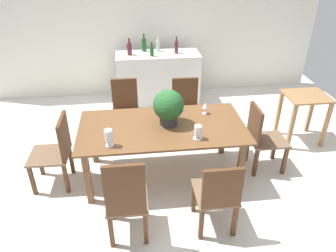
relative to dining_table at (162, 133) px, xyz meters
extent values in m
plane|color=silver|center=(0.00, 0.07, -0.64)|extent=(7.04, 7.04, 0.00)
cube|color=silver|center=(0.00, 2.67, 0.66)|extent=(6.40, 0.10, 2.60)
cube|color=brown|center=(0.00, 0.00, 0.08)|extent=(2.00, 1.02, 0.03)
cube|color=brown|center=(-0.89, -0.40, -0.29)|extent=(0.07, 0.07, 0.71)
cube|color=brown|center=(0.89, -0.40, -0.29)|extent=(0.07, 0.07, 0.71)
cube|color=brown|center=(-0.89, 0.40, -0.29)|extent=(0.07, 0.07, 0.71)
cube|color=brown|center=(0.89, 0.40, -0.29)|extent=(0.07, 0.07, 0.71)
cube|color=#4C2D19|center=(-0.28, -0.70, -0.44)|extent=(0.04, 0.04, 0.42)
cube|color=#4C2D19|center=(-0.62, -0.70, -0.44)|extent=(0.04, 0.04, 0.42)
cube|color=#4C2D19|center=(-0.28, -1.07, -0.44)|extent=(0.04, 0.04, 0.42)
cube|color=#4C2D19|center=(-0.62, -1.07, -0.44)|extent=(0.04, 0.04, 0.42)
cube|color=brown|center=(-0.45, -0.88, -0.22)|extent=(0.41, 0.45, 0.03)
cube|color=#4C2D19|center=(-0.45, -1.08, 0.08)|extent=(0.38, 0.04, 0.58)
cube|color=#4C2D19|center=(-0.62, 0.69, -0.44)|extent=(0.04, 0.04, 0.42)
cube|color=#4C2D19|center=(-0.28, 0.69, -0.44)|extent=(0.04, 0.04, 0.42)
cube|color=#4C2D19|center=(-0.61, 1.08, -0.44)|extent=(0.04, 0.04, 0.42)
cube|color=#4C2D19|center=(-0.28, 1.07, -0.44)|extent=(0.04, 0.04, 0.42)
cube|color=brown|center=(-0.45, 0.88, -0.22)|extent=(0.41, 0.46, 0.03)
cube|color=#4C2D19|center=(-0.45, 1.09, 0.04)|extent=(0.38, 0.04, 0.48)
cube|color=#4C2D19|center=(1.56, -0.17, -0.44)|extent=(0.04, 0.04, 0.42)
cube|color=#4C2D19|center=(1.56, 0.17, -0.44)|extent=(0.04, 0.04, 0.42)
cube|color=#4C2D19|center=(1.18, -0.17, -0.44)|extent=(0.04, 0.04, 0.42)
cube|color=#4C2D19|center=(1.18, 0.17, -0.44)|extent=(0.04, 0.04, 0.42)
cube|color=brown|center=(1.37, 0.00, -0.22)|extent=(0.46, 0.41, 0.03)
cube|color=#4C2D19|center=(1.16, 0.00, 0.03)|extent=(0.04, 0.37, 0.47)
cube|color=#4C2D19|center=(-1.56, 0.19, -0.44)|extent=(0.04, 0.04, 0.42)
cube|color=#4C2D19|center=(-1.57, -0.18, -0.44)|extent=(0.04, 0.04, 0.42)
cube|color=#4C2D19|center=(-1.17, 0.18, -0.44)|extent=(0.04, 0.04, 0.42)
cube|color=#4C2D19|center=(-1.18, -0.19, -0.44)|extent=(0.04, 0.04, 0.42)
cube|color=brown|center=(-1.37, 0.00, -0.22)|extent=(0.48, 0.46, 0.03)
cube|color=#4C2D19|center=(-1.16, 0.00, 0.04)|extent=(0.05, 0.42, 0.48)
cube|color=#4C2D19|center=(0.27, 0.71, -0.44)|extent=(0.05, 0.05, 0.42)
cube|color=#4C2D19|center=(0.62, 0.70, -0.44)|extent=(0.05, 0.05, 0.42)
cube|color=#4C2D19|center=(0.28, 1.06, -0.44)|extent=(0.05, 0.05, 0.42)
cube|color=#4C2D19|center=(0.63, 1.05, -0.44)|extent=(0.05, 0.05, 0.42)
cube|color=brown|center=(0.45, 0.88, -0.22)|extent=(0.44, 0.44, 0.03)
cube|color=#4C2D19|center=(0.46, 1.08, 0.02)|extent=(0.39, 0.05, 0.46)
cube|color=#4C2D19|center=(0.62, -0.69, -0.44)|extent=(0.04, 0.04, 0.42)
cube|color=#4C2D19|center=(0.28, -0.69, -0.44)|extent=(0.04, 0.04, 0.42)
cube|color=#4C2D19|center=(0.62, -1.08, -0.44)|extent=(0.04, 0.04, 0.42)
cube|color=#4C2D19|center=(0.28, -1.08, -0.44)|extent=(0.04, 0.04, 0.42)
cube|color=brown|center=(0.45, -0.88, -0.22)|extent=(0.42, 0.46, 0.03)
cube|color=#4C2D19|center=(0.45, -1.09, 0.02)|extent=(0.39, 0.04, 0.45)
cylinder|color=#333338|center=(0.08, 0.05, 0.15)|extent=(0.21, 0.21, 0.12)
sphere|color=#235628|center=(0.08, 0.05, 0.34)|extent=(0.37, 0.37, 0.37)
sphere|color=silver|center=(0.19, 0.03, 0.29)|extent=(0.04, 0.04, 0.04)
sphere|color=silver|center=(0.18, 0.12, 0.34)|extent=(0.05, 0.05, 0.05)
sphere|color=silver|center=(0.05, -0.05, 0.45)|extent=(0.06, 0.06, 0.06)
sphere|color=silver|center=(-0.02, 0.15, 0.41)|extent=(0.05, 0.05, 0.05)
sphere|color=silver|center=(-0.05, 0.10, 0.29)|extent=(0.06, 0.06, 0.06)
sphere|color=silver|center=(0.24, 0.00, 0.29)|extent=(0.05, 0.05, 0.05)
cylinder|color=silver|center=(0.36, -0.32, 0.10)|extent=(0.10, 0.10, 0.01)
cylinder|color=silver|center=(0.36, -0.32, 0.12)|extent=(0.02, 0.02, 0.04)
cylinder|color=silver|center=(0.36, -0.32, 0.20)|extent=(0.09, 0.09, 0.12)
cylinder|color=silver|center=(-0.61, -0.35, 0.10)|extent=(0.09, 0.09, 0.01)
cylinder|color=silver|center=(-0.61, -0.35, 0.13)|extent=(0.03, 0.03, 0.05)
cylinder|color=silver|center=(-0.61, -0.35, 0.22)|extent=(0.09, 0.09, 0.14)
cylinder|color=silver|center=(0.58, 0.25, 0.09)|extent=(0.06, 0.06, 0.00)
cylinder|color=silver|center=(0.58, 0.25, 0.13)|extent=(0.01, 0.01, 0.08)
cone|color=silver|center=(0.58, 0.25, 0.21)|extent=(0.07, 0.07, 0.07)
cube|color=silver|center=(0.14, 2.11, -0.17)|extent=(1.45, 0.57, 0.95)
cylinder|color=#511E28|center=(-0.34, 2.09, 0.40)|extent=(0.08, 0.08, 0.20)
cylinder|color=#511E28|center=(-0.34, 2.09, 0.54)|extent=(0.03, 0.03, 0.08)
cylinder|color=#B2BFB7|center=(0.16, 2.23, 0.41)|extent=(0.07, 0.07, 0.20)
cylinder|color=#B2BFB7|center=(0.16, 2.23, 0.55)|extent=(0.02, 0.02, 0.08)
cylinder|color=#194C1E|center=(-0.08, 2.28, 0.41)|extent=(0.08, 0.08, 0.22)
cylinder|color=#194C1E|center=(-0.08, 2.28, 0.56)|extent=(0.03, 0.03, 0.09)
cylinder|color=#511E28|center=(0.47, 2.09, 0.41)|extent=(0.06, 0.06, 0.21)
cylinder|color=#511E28|center=(0.47, 2.09, 0.55)|extent=(0.02, 0.02, 0.08)
cylinder|color=#194C1E|center=(0.04, 1.99, 0.39)|extent=(0.06, 0.06, 0.17)
cylinder|color=#194C1E|center=(0.04, 1.99, 0.51)|extent=(0.03, 0.03, 0.08)
cube|color=olive|center=(2.14, 0.60, 0.09)|extent=(0.60, 0.52, 0.02)
cube|color=olive|center=(1.88, 0.38, -0.28)|extent=(0.05, 0.05, 0.72)
cube|color=olive|center=(2.40, 0.38, -0.28)|extent=(0.05, 0.05, 0.72)
cube|color=olive|center=(1.88, 0.82, -0.28)|extent=(0.05, 0.05, 0.72)
cube|color=olive|center=(2.40, 0.82, -0.28)|extent=(0.05, 0.05, 0.72)
camera|label=1|loc=(-0.33, -3.31, 2.06)|focal=34.49mm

